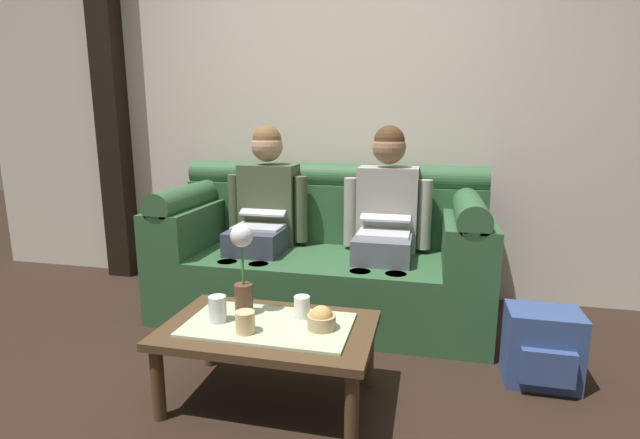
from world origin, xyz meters
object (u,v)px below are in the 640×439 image
Objects in this scene: couch at (323,257)px; flower_vase at (243,267)px; person_left at (264,212)px; person_right at (386,217)px; cup_near_left at (302,307)px; backpack_right at (542,347)px; coffee_table at (269,335)px; snack_bowl at (322,319)px; cup_near_right at (218,309)px; cup_far_center at (245,322)px.

flower_vase is at bearing -98.18° from couch.
person_right is at bearing -0.00° from person_left.
person_left is at bearing 118.44° from cup_near_left.
flower_vase is at bearing -164.87° from backpack_right.
coffee_table is at bearing -110.57° from person_right.
person_right is 1.14m from flower_vase.
person_left is 2.89× the size of flower_vase.
backpack_right is at bearing 19.99° from coffee_table.
flower_vase is 0.43m from snack_bowl.
person_left is at bearing 120.99° from snack_bowl.
snack_bowl reaches higher than cup_near_left.
backpack_right is at bearing -21.06° from person_left.
coffee_table is 0.25m from cup_near_right.
flower_vase is 3.42× the size of snack_bowl.
cup_near_left is (-0.28, -0.98, -0.23)m from person_right.
cup_near_left is (-0.11, 0.09, 0.01)m from snack_bowl.
flower_vase is 0.32m from cup_near_left.
cup_near_left is at bearing -82.61° from couch.
cup_far_center is at bearing -66.50° from flower_vase.
person_right is 3.33× the size of backpack_right.
backpack_right is (1.23, -0.63, -0.19)m from couch.
couch is at bearing 81.82° from flower_vase.
cup_near_right reaches higher than backpack_right.
person_right is 1.11m from snack_bowl.
snack_bowl reaches higher than backpack_right.
couch reaches higher than cup_far_center.
person_left reaches higher than snack_bowl.
coffee_table is at bearing -69.43° from person_left.
flower_vase is (-0.55, -1.00, -0.06)m from person_right.
flower_vase is at bearing 113.50° from cup_far_center.
person_left is at bearing 106.00° from cup_far_center.
coffee_table is at bearing -160.01° from backpack_right.
couch is at bearing 152.80° from backpack_right.
person_right is 12.10× the size of cup_near_left.
coffee_table is at bearing -143.36° from cup_near_left.
cup_near_left is at bearing 4.03° from flower_vase.
person_right reaches higher than cup_near_right.
coffee_table is 0.16m from cup_far_center.
cup_near_left reaches higher than coffee_table.
cup_near_right is 0.32× the size of backpack_right.
flower_vase is (-0.14, 0.08, 0.28)m from coffee_table.
person_right is 1.29m from cup_near_right.
cup_near_right is at bearing -175.79° from snack_bowl.
snack_bowl is 0.32m from cup_far_center.
couch is 4.89× the size of flower_vase.
cup_near_right is at bearing -80.87° from person_left.
person_left is 1.03m from flower_vase.
cup_near_right is at bearing -101.53° from couch.
snack_bowl is at bearing -10.51° from flower_vase.
cup_near_right is 1.55m from backpack_right.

